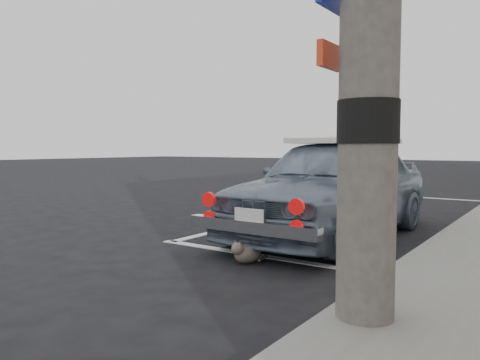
# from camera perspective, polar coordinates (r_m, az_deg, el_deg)

# --- Properties ---
(ground) EXTENTS (80.00, 80.00, 0.00)m
(ground) POSITION_cam_1_polar(r_m,az_deg,el_deg) (5.64, 2.02, -7.80)
(ground) COLOR black
(ground) RESTS_ON ground
(pline_rear) EXTENTS (3.00, 0.12, 0.01)m
(pline_rear) POSITION_cam_1_polar(r_m,az_deg,el_deg) (4.97, 3.76, -9.39)
(pline_rear) COLOR silver
(pline_rear) RESTS_ON ground
(pline_front) EXTENTS (3.00, 0.12, 0.01)m
(pline_front) POSITION_cam_1_polar(r_m,az_deg,el_deg) (11.48, 22.10, -2.05)
(pline_front) COLOR silver
(pline_front) RESTS_ON ground
(pline_side) EXTENTS (0.12, 7.00, 0.01)m
(pline_side) POSITION_cam_1_polar(r_m,az_deg,el_deg) (8.66, 7.78, -3.67)
(pline_side) COLOR silver
(pline_side) RESTS_ON ground
(retro_coupe) EXTENTS (1.60, 3.88, 1.31)m
(retro_coupe) POSITION_cam_1_polar(r_m,az_deg,el_deg) (6.18, 11.25, -0.63)
(retro_coupe) COLOR slate
(retro_coupe) RESTS_ON ground
(cat) EXTENTS (0.27, 0.46, 0.25)m
(cat) POSITION_cam_1_polar(r_m,az_deg,el_deg) (4.71, 0.82, -8.77)
(cat) COLOR #706255
(cat) RESTS_ON ground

